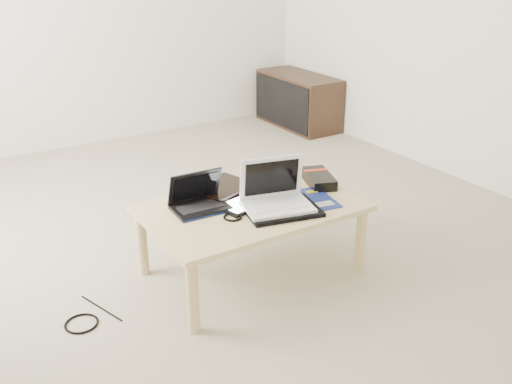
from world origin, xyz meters
TOP-DOWN VIEW (x-y plane):
  - ground at (0.00, 0.00)m, footprint 4.00×4.00m
  - coffee_table at (-0.06, -0.65)m, footprint 1.10×0.70m
  - media_cabinet at (1.77, 1.45)m, footprint 0.41×0.90m
  - book at (-0.10, -0.40)m, footprint 0.37×0.34m
  - netbook at (-0.31, -0.53)m, footprint 0.29×0.22m
  - tablet at (-0.11, -0.63)m, footprint 0.28×0.23m
  - remote at (0.11, -0.65)m, footprint 0.13×0.23m
  - neoprene_sleeve at (0.02, -0.79)m, footprint 0.42×0.34m
  - white_laptop at (0.02, -0.75)m, footprint 0.38×0.31m
  - motherboard at (0.23, -0.76)m, footprint 0.28×0.33m
  - gpu_box at (0.41, -0.60)m, footprint 0.22×0.30m
  - cable_coil at (-0.22, -0.73)m, footprint 0.10×0.10m
  - floor_cable_coil at (-0.99, -0.62)m, footprint 0.18×0.18m
  - floor_cable_trail at (-0.87, -0.55)m, footprint 0.11×0.31m

SIDE VIEW (x-z plane):
  - ground at x=0.00m, z-range 0.00..0.00m
  - floor_cable_trail at x=-0.87m, z-range 0.00..0.01m
  - floor_cable_coil at x=-0.99m, z-range 0.00..0.01m
  - media_cabinet at x=1.77m, z-range 0.00..0.50m
  - coffee_table at x=-0.06m, z-range 0.15..0.55m
  - motherboard at x=0.23m, z-range 0.40..0.41m
  - cable_coil at x=-0.22m, z-range 0.40..0.41m
  - tablet at x=-0.11m, z-range 0.40..0.41m
  - neoprene_sleeve at x=0.02m, z-range 0.40..0.42m
  - remote at x=0.11m, z-range 0.40..0.42m
  - book at x=-0.10m, z-range 0.40..0.43m
  - gpu_box at x=0.41m, z-range 0.40..0.46m
  - netbook at x=-0.31m, z-range 0.34..0.54m
  - white_laptop at x=0.02m, z-range 0.35..0.59m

